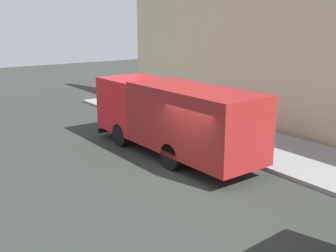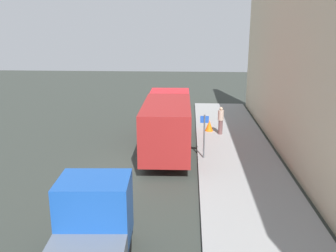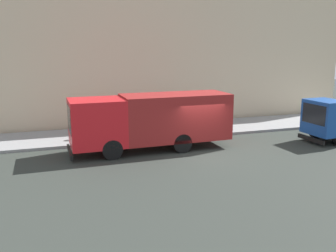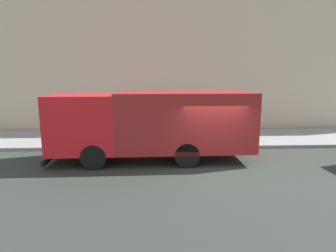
{
  "view_description": "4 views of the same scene",
  "coord_description": "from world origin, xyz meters",
  "px_view_note": "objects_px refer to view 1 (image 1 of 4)",
  "views": [
    {
      "loc": [
        -8.14,
        -10.35,
        5.4
      ],
      "look_at": [
        0.85,
        2.07,
        1.38
      ],
      "focal_mm": 43.07,
      "sensor_mm": 36.0,
      "label": 1
    },
    {
      "loc": [
        2.53,
        -17.29,
        6.8
      ],
      "look_at": [
        1.34,
        2.56,
        1.39
      ],
      "focal_mm": 39.29,
      "sensor_mm": 36.0,
      "label": 2
    },
    {
      "loc": [
        -16.94,
        7.5,
        5.41
      ],
      "look_at": [
        1.14,
        1.6,
        1.29
      ],
      "focal_mm": 38.81,
      "sensor_mm": 36.0,
      "label": 3
    },
    {
      "loc": [
        -10.39,
        2.27,
        3.72
      ],
      "look_at": [
        1.41,
        1.8,
        1.5
      ],
      "focal_mm": 29.71,
      "sensor_mm": 36.0,
      "label": 4
    }
  ],
  "objects_px": {
    "large_utility_truck": "(172,115)",
    "traffic_cone_orange": "(170,118)",
    "street_sign_post": "(234,119)",
    "pedestrian_walking": "(188,108)"
  },
  "relations": [
    {
      "from": "pedestrian_walking",
      "to": "street_sign_post",
      "type": "bearing_deg",
      "value": -98.24
    },
    {
      "from": "large_utility_truck",
      "to": "traffic_cone_orange",
      "type": "relative_size",
      "value": 11.61
    },
    {
      "from": "pedestrian_walking",
      "to": "street_sign_post",
      "type": "distance_m",
      "value": 4.65
    },
    {
      "from": "pedestrian_walking",
      "to": "traffic_cone_orange",
      "type": "distance_m",
      "value": 1.11
    },
    {
      "from": "pedestrian_walking",
      "to": "street_sign_post",
      "type": "relative_size",
      "value": 0.76
    },
    {
      "from": "street_sign_post",
      "to": "pedestrian_walking",
      "type": "bearing_deg",
      "value": 74.89
    },
    {
      "from": "traffic_cone_orange",
      "to": "street_sign_post",
      "type": "distance_m",
      "value": 5.28
    },
    {
      "from": "traffic_cone_orange",
      "to": "street_sign_post",
      "type": "xyz_separation_m",
      "value": [
        -0.53,
        -5.16,
        1.01
      ]
    },
    {
      "from": "large_utility_truck",
      "to": "pedestrian_walking",
      "type": "relative_size",
      "value": 4.92
    },
    {
      "from": "large_utility_truck",
      "to": "pedestrian_walking",
      "type": "xyz_separation_m",
      "value": [
        3.18,
        2.89,
        -0.61
      ]
    }
  ]
}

